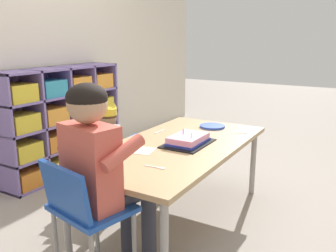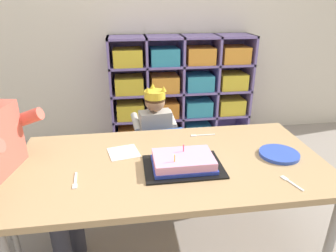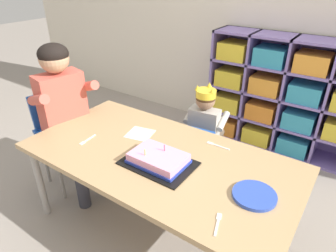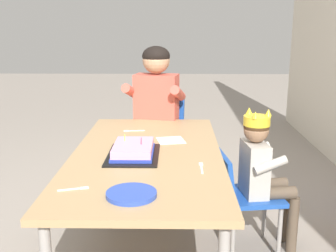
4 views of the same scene
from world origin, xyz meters
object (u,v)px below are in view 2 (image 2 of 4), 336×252
Objects in this scene: child_with_crown at (154,127)px; fork_scattered_mid_table at (290,182)px; birthday_cake_on_tray at (183,162)px; paper_plate_stack at (279,154)px; activity_table at (171,169)px; classroom_chair_blue at (158,153)px; fork_beside_plate_stack at (201,135)px; fork_by_napkin at (75,181)px; adult_helper_seated at (5,153)px.

fork_scattered_mid_table is at bearing 113.38° from child_with_crown.
birthday_cake_on_tray is 0.51m from paper_plate_stack.
birthday_cake_on_tray reaches higher than fork_scattered_mid_table.
activity_table reaches higher than classroom_chair_blue.
child_with_crown is at bearing -90.73° from classroom_chair_blue.
fork_scattered_mid_table is at bearing 115.90° from classroom_chair_blue.
birthday_cake_on_tray reaches higher than paper_plate_stack.
child_with_crown is 5.44× the size of fork_beside_plate_stack.
fork_scattered_mid_table is (0.51, -0.78, 0.23)m from classroom_chair_blue.
fork_by_napkin is at bearing 48.28° from classroom_chair_blue.
fork_by_napkin is (-0.42, -0.73, 0.08)m from child_with_crown.
fork_beside_plate_stack is (0.17, 0.34, -0.02)m from birthday_cake_on_tray.
adult_helper_seated is at bearing -164.25° from fork_beside_plate_stack.
fork_scattered_mid_table is at bearing -89.80° from adult_helper_seated.
fork_by_napkin and fork_beside_plate_stack have the same top height.
paper_plate_stack reaches higher than fork_scattered_mid_table.
adult_helper_seated is 1.03m from fork_beside_plate_stack.
birthday_cake_on_tray is 3.01× the size of fork_scattered_mid_table.
adult_helper_seated is at bearing 175.25° from birthday_cake_on_tray.
activity_table is at bearing 84.10° from classroom_chair_blue.
fork_by_napkin reaches higher than activity_table.
paper_plate_stack is 1.62× the size of fork_scattered_mid_table.
fork_by_napkin is (-0.50, -0.05, -0.02)m from birthday_cake_on_tray.
birthday_cake_on_tray is 0.50m from fork_by_napkin.
fork_beside_plate_stack is (0.67, 0.39, 0.00)m from fork_by_napkin.
paper_plate_stack is at bearing 129.57° from classroom_chair_blue.
classroom_chair_blue is 0.52× the size of adult_helper_seated.
adult_helper_seated reaches higher than child_with_crown.
activity_table is at bearing -78.11° from adult_helper_seated.
paper_plate_stack is (0.51, 0.04, -0.02)m from birthday_cake_on_tray.
activity_table is at bearing 84.94° from child_with_crown.
activity_table is 0.62m from child_with_crown.
child_with_crown is 2.11× the size of birthday_cake_on_tray.
adult_helper_seated reaches higher than fork_beside_plate_stack.
child_with_crown is (-0.02, 0.61, -0.03)m from activity_table.
paper_plate_stack reaches higher than fork_beside_plate_stack.
activity_table is 1.44× the size of adult_helper_seated.
paper_plate_stack is at bearing -40.96° from fork_beside_plate_stack.
birthday_cake_on_tray is at bearing -52.99° from activity_table.
child_with_crown is 0.69m from birthday_cake_on_tray.
paper_plate_stack reaches higher than activity_table.
fork_scattered_mid_table reaches higher than activity_table.
fork_beside_plate_stack is (0.22, 0.27, 0.05)m from activity_table.
fork_beside_plate_stack is at bearing -62.59° from adult_helper_seated.
paper_plate_stack reaches higher than fork_by_napkin.
child_with_crown reaches higher than fork_beside_plate_stack.
birthday_cake_on_tray is 2.85× the size of fork_by_napkin.
fork_by_napkin and fork_scattered_mid_table have the same top height.
birthday_cake_on_tray is 2.58× the size of fork_beside_plate_stack.
fork_by_napkin is at bearing -99.12° from adult_helper_seated.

